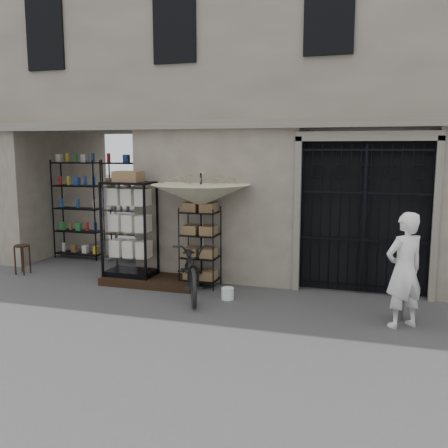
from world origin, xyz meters
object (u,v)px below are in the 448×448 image
(white_bucket, at_px, (228,293))
(bicycle, at_px, (192,296))
(display_cabinet, at_px, (130,234))
(wire_rack, at_px, (200,248))
(steel_bollard, at_px, (399,293))
(shopkeeper, at_px, (401,327))
(market_umbrella, at_px, (201,189))
(wooden_stool, at_px, (22,259))

(white_bucket, bearing_deg, bicycle, -177.92)
(display_cabinet, xyz_separation_m, wire_rack, (1.50, 0.12, -0.23))
(white_bucket, xyz_separation_m, steel_bollard, (2.98, -0.26, 0.34))
(bicycle, bearing_deg, shopkeeper, -33.14)
(white_bucket, bearing_deg, display_cabinet, 166.42)
(bicycle, xyz_separation_m, steel_bollard, (3.68, -0.23, 0.45))
(white_bucket, distance_m, bicycle, 0.71)
(display_cabinet, height_order, shopkeeper, display_cabinet)
(display_cabinet, height_order, bicycle, display_cabinet)
(display_cabinet, distance_m, market_umbrella, 1.83)
(market_umbrella, bearing_deg, wire_rack, 121.42)
(shopkeeper, bearing_deg, white_bucket, -47.79)
(display_cabinet, bearing_deg, white_bucket, -33.61)
(wooden_stool, bearing_deg, market_umbrella, 1.29)
(display_cabinet, xyz_separation_m, shopkeeper, (5.30, -1.12, -1.03))
(market_umbrella, distance_m, wooden_stool, 4.51)
(wire_rack, distance_m, wooden_stool, 4.17)
(white_bucket, bearing_deg, wire_rack, 139.32)
(white_bucket, height_order, wooden_stool, wooden_stool)
(display_cabinet, relative_size, market_umbrella, 0.77)
(wire_rack, relative_size, bicycle, 0.77)
(display_cabinet, bearing_deg, market_umbrella, -19.33)
(bicycle, bearing_deg, wooden_stool, 148.46)
(white_bucket, distance_m, shopkeeper, 3.08)
(white_bucket, relative_size, steel_bollard, 0.25)
(bicycle, bearing_deg, white_bucket, -22.70)
(white_bucket, distance_m, wooden_stool, 4.95)
(market_umbrella, bearing_deg, white_bucket, -38.46)
(market_umbrella, height_order, steel_bollard, market_umbrella)
(wooden_stool, height_order, shopkeeper, wooden_stool)
(market_umbrella, bearing_deg, bicycle, -88.21)
(white_bucket, relative_size, wooden_stool, 0.35)
(market_umbrella, distance_m, shopkeeper, 4.39)
(display_cabinet, distance_m, white_bucket, 2.52)
(wire_rack, bearing_deg, steel_bollard, 0.56)
(market_umbrella, xyz_separation_m, shopkeeper, (3.74, -1.14, -1.99))
(wire_rack, bearing_deg, white_bucket, -26.30)
(steel_bollard, height_order, shopkeeper, steel_bollard)
(wire_rack, relative_size, market_umbrella, 0.59)
(wire_rack, distance_m, steel_bollard, 3.89)
(market_umbrella, xyz_separation_m, bicycle, (0.02, -0.59, -1.99))
(steel_bollard, bearing_deg, wire_rack, 166.18)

